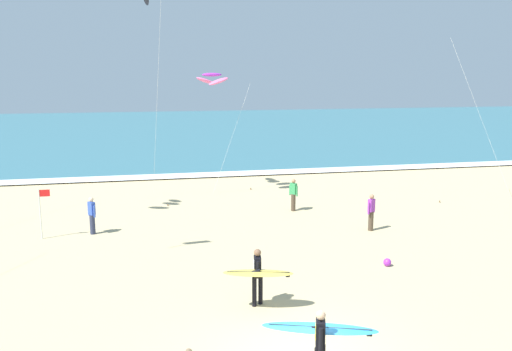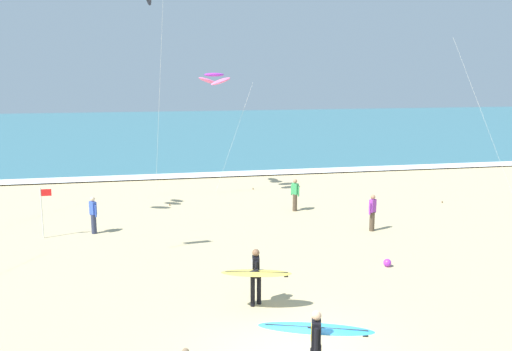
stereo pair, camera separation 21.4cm
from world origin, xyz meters
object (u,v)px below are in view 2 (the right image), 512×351
kite_arc_violet_high (214,79)px  bystander_purple_top (372,212)px  bystander_green_top (295,195)px  beach_ball (387,263)px  bystander_blue_top (93,215)px  lifeguard_flag (43,208)px  surfer_lead (316,335)px  surfer_trailing (256,273)px

kite_arc_violet_high → bystander_purple_top: size_ratio=4.19×
bystander_green_top → beach_ball: (1.09, -8.16, -0.67)m
bystander_blue_top → kite_arc_violet_high: bearing=47.7°
bystander_green_top → lifeguard_flag: bearing=-168.7°
lifeguard_flag → surfer_lead: bearing=-57.9°
surfer_lead → bystander_green_top: surfer_lead is taller
surfer_trailing → kite_arc_violet_high: (0.78, 15.17, 5.28)m
kite_arc_violet_high → bystander_purple_top: bearing=-56.8°
bystander_green_top → lifeguard_flag: size_ratio=0.76×
bystander_green_top → bystander_purple_top: 4.58m
surfer_lead → kite_arc_violet_high: bearing=89.3°
surfer_lead → bystander_green_top: size_ratio=1.66×
kite_arc_violet_high → bystander_purple_top: (5.62, -8.58, -5.51)m
surfer_lead → kite_arc_violet_high: 19.80m
bystander_blue_top → bystander_green_top: (9.31, 1.98, 0.00)m
kite_arc_violet_high → bystander_green_top: kite_arc_violet_high is taller
surfer_trailing → beach_ball: (5.17, 2.38, -0.91)m
beach_ball → surfer_lead: bearing=-126.3°
bystander_blue_top → bystander_purple_top: 11.79m
bystander_purple_top → lifeguard_flag: bearing=172.8°
kite_arc_violet_high → bystander_blue_top: kite_arc_violet_high is taller
lifeguard_flag → beach_ball: (12.31, -5.92, -1.13)m
bystander_blue_top → lifeguard_flag: bearing=-172.5°
surfer_trailing → bystander_green_top: size_ratio=1.30×
surfer_trailing → bystander_purple_top: surfer_trailing is taller
kite_arc_violet_high → beach_ball: kite_arc_violet_high is taller
bystander_purple_top → surfer_lead: bearing=-119.2°
bystander_blue_top → bystander_green_top: same height
surfer_lead → bystander_purple_top: (5.86, 10.51, -0.24)m
kite_arc_violet_high → bystander_blue_top: size_ratio=4.19×
bystander_green_top → beach_ball: 8.26m
lifeguard_flag → beach_ball: 13.71m
bystander_purple_top → lifeguard_flag: lifeguard_flag is taller
bystander_green_top → bystander_purple_top: (2.32, -3.95, 0.00)m
surfer_lead → bystander_green_top: (3.55, 14.46, -0.24)m
surfer_lead → beach_ball: bearing=53.7°
bystander_green_top → surfer_lead: bearing=-103.8°
bystander_blue_top → bystander_green_top: 9.52m
surfer_trailing → kite_arc_violet_high: 16.08m
surfer_lead → lifeguard_flag: size_ratio=1.25×
surfer_lead → bystander_blue_top: bearing=114.8°
lifeguard_flag → beach_ball: lifeguard_flag is taller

